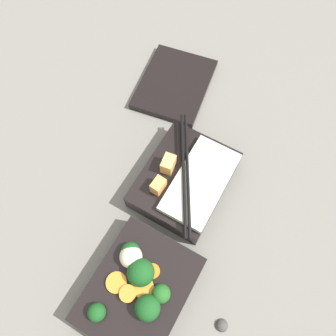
% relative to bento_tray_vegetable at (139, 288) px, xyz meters
% --- Properties ---
extents(ground_plane, '(3.00, 3.00, 0.00)m').
position_rel_bento_tray_vegetable_xyz_m(ground_plane, '(0.09, 0.02, -0.03)').
color(ground_plane, slate).
extents(bento_tray_vegetable, '(0.18, 0.14, 0.07)m').
position_rel_bento_tray_vegetable_xyz_m(bento_tray_vegetable, '(0.00, 0.00, 0.00)').
color(bento_tray_vegetable, black).
rests_on(bento_tray_vegetable, ground_plane).
extents(bento_tray_rice, '(0.20, 0.14, 0.07)m').
position_rel_bento_tray_vegetable_xyz_m(bento_tray_rice, '(0.19, 0.02, -0.00)').
color(bento_tray_rice, black).
rests_on(bento_tray_rice, ground_plane).
extents(bento_lid, '(0.19, 0.16, 0.01)m').
position_rel_bento_tray_vegetable_xyz_m(bento_lid, '(0.38, 0.15, -0.02)').
color(bento_lid, black).
rests_on(bento_lid, ground_plane).
extents(pebble_0, '(0.02, 0.02, 0.02)m').
position_rel_bento_tray_vegetable_xyz_m(pebble_0, '(0.02, -0.14, -0.02)').
color(pebble_0, '#474442').
rests_on(pebble_0, ground_plane).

